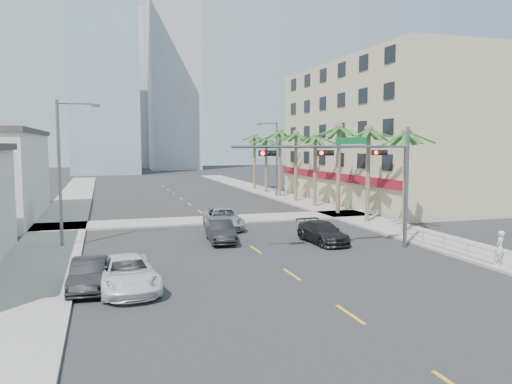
# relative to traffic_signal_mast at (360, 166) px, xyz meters

# --- Properties ---
(ground) EXTENTS (260.00, 260.00, 0.00)m
(ground) POSITION_rel_traffic_signal_mast_xyz_m (-5.78, -7.95, -5.06)
(ground) COLOR #262628
(ground) RESTS_ON ground
(sidewalk_right) EXTENTS (4.00, 120.00, 0.15)m
(sidewalk_right) POSITION_rel_traffic_signal_mast_xyz_m (6.22, 12.05, -4.99)
(sidewalk_right) COLOR gray
(sidewalk_right) RESTS_ON ground
(sidewalk_left) EXTENTS (4.00, 120.00, 0.15)m
(sidewalk_left) POSITION_rel_traffic_signal_mast_xyz_m (-17.78, 12.05, -4.99)
(sidewalk_left) COLOR gray
(sidewalk_left) RESTS_ON ground
(sidewalk_cross) EXTENTS (80.00, 4.00, 0.15)m
(sidewalk_cross) POSITION_rel_traffic_signal_mast_xyz_m (-5.78, 14.05, -4.99)
(sidewalk_cross) COLOR gray
(sidewalk_cross) RESTS_ON ground
(building_right) EXTENTS (15.25, 28.00, 15.00)m
(building_right) POSITION_rel_traffic_signal_mast_xyz_m (16.21, 22.05, 2.43)
(building_right) COLOR tan
(building_right) RESTS_ON ground
(tower_far_left) EXTENTS (14.00, 14.00, 48.00)m
(tower_far_left) POSITION_rel_traffic_signal_mast_xyz_m (-13.78, 87.05, 18.94)
(tower_far_left) COLOR #99B2C6
(tower_far_left) RESTS_ON ground
(tower_far_right) EXTENTS (12.00, 12.00, 60.00)m
(tower_far_right) POSITION_rel_traffic_signal_mast_xyz_m (3.22, 102.05, 24.94)
(tower_far_right) COLOR #ADADB2
(tower_far_right) RESTS_ON ground
(tower_far_center) EXTENTS (16.00, 16.00, 42.00)m
(tower_far_center) POSITION_rel_traffic_signal_mast_xyz_m (-8.78, 117.05, 15.94)
(tower_far_center) COLOR #ADADB2
(tower_far_center) RESTS_ON ground
(traffic_signal_mast) EXTENTS (11.12, 0.54, 7.20)m
(traffic_signal_mast) POSITION_rel_traffic_signal_mast_xyz_m (0.00, 0.00, 0.00)
(traffic_signal_mast) COLOR slate
(traffic_signal_mast) RESTS_ON ground
(palm_tree_0) EXTENTS (4.80, 4.80, 7.80)m
(palm_tree_0) POSITION_rel_traffic_signal_mast_xyz_m (5.82, 4.05, 2.02)
(palm_tree_0) COLOR brown
(palm_tree_0) RESTS_ON ground
(palm_tree_1) EXTENTS (4.80, 4.80, 8.16)m
(palm_tree_1) POSITION_rel_traffic_signal_mast_xyz_m (5.82, 9.25, 2.37)
(palm_tree_1) COLOR brown
(palm_tree_1) RESTS_ON ground
(palm_tree_2) EXTENTS (4.80, 4.80, 8.52)m
(palm_tree_2) POSITION_rel_traffic_signal_mast_xyz_m (5.82, 14.45, 2.72)
(palm_tree_2) COLOR brown
(palm_tree_2) RESTS_ON ground
(palm_tree_3) EXTENTS (4.80, 4.80, 7.80)m
(palm_tree_3) POSITION_rel_traffic_signal_mast_xyz_m (5.82, 19.65, 2.02)
(palm_tree_3) COLOR brown
(palm_tree_3) RESTS_ON ground
(palm_tree_4) EXTENTS (4.80, 4.80, 8.16)m
(palm_tree_4) POSITION_rel_traffic_signal_mast_xyz_m (5.82, 24.85, 2.37)
(palm_tree_4) COLOR brown
(palm_tree_4) RESTS_ON ground
(palm_tree_5) EXTENTS (4.80, 4.80, 8.52)m
(palm_tree_5) POSITION_rel_traffic_signal_mast_xyz_m (5.82, 30.05, 2.72)
(palm_tree_5) COLOR brown
(palm_tree_5) RESTS_ON ground
(palm_tree_6) EXTENTS (4.80, 4.80, 7.80)m
(palm_tree_6) POSITION_rel_traffic_signal_mast_xyz_m (5.82, 35.25, 2.02)
(palm_tree_6) COLOR brown
(palm_tree_6) RESTS_ON ground
(palm_tree_7) EXTENTS (4.80, 4.80, 8.16)m
(palm_tree_7) POSITION_rel_traffic_signal_mast_xyz_m (5.82, 40.45, 2.37)
(palm_tree_7) COLOR brown
(palm_tree_7) RESTS_ON ground
(streetlight_left) EXTENTS (2.55, 0.25, 9.00)m
(streetlight_left) POSITION_rel_traffic_signal_mast_xyz_m (-16.78, 6.05, -0.00)
(streetlight_left) COLOR slate
(streetlight_left) RESTS_ON ground
(streetlight_right) EXTENTS (2.55, 0.25, 9.00)m
(streetlight_right) POSITION_rel_traffic_signal_mast_xyz_m (5.21, 30.05, -0.00)
(streetlight_right) COLOR slate
(streetlight_right) RESTS_ON ground
(guardrail) EXTENTS (0.08, 8.08, 1.00)m
(guardrail) POSITION_rel_traffic_signal_mast_xyz_m (4.52, -1.95, -4.39)
(guardrail) COLOR silver
(guardrail) RESTS_ON ground
(car_parked_mid) EXTENTS (1.76, 4.22, 1.36)m
(car_parked_mid) POSITION_rel_traffic_signal_mast_xyz_m (-15.18, -3.70, -4.38)
(car_parked_mid) COLOR black
(car_parked_mid) RESTS_ON ground
(car_parked_far) EXTENTS (2.81, 5.42, 1.46)m
(car_parked_far) POSITION_rel_traffic_signal_mast_xyz_m (-13.58, -4.28, -4.33)
(car_parked_far) COLOR white
(car_parked_far) RESTS_ON ground
(car_lane_left) EXTENTS (1.83, 4.44, 1.43)m
(car_lane_left) POSITION_rel_traffic_signal_mast_xyz_m (-7.28, 4.99, -4.35)
(car_lane_left) COLOR black
(car_lane_left) RESTS_ON ground
(car_lane_center) EXTENTS (3.09, 5.81, 1.56)m
(car_lane_center) POSITION_rel_traffic_signal_mast_xyz_m (-5.95, 9.96, -4.28)
(car_lane_center) COLOR silver
(car_lane_center) RESTS_ON ground
(car_lane_right) EXTENTS (2.21, 4.85, 1.38)m
(car_lane_right) POSITION_rel_traffic_signal_mast_xyz_m (-1.05, 2.82, -4.37)
(car_lane_right) COLOR black
(car_lane_right) RESTS_ON ground
(pedestrian) EXTENTS (0.77, 0.69, 1.77)m
(pedestrian) POSITION_rel_traffic_signal_mast_xyz_m (4.93, -5.78, -4.03)
(pedestrian) COLOR silver
(pedestrian) RESTS_ON sidewalk_right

